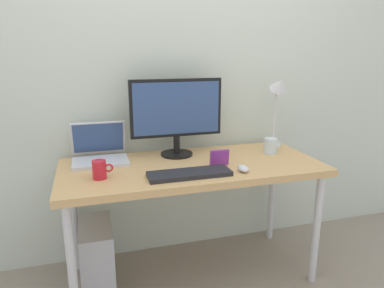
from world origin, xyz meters
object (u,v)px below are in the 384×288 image
at_px(mouse, 243,168).
at_px(glass_cup, 271,146).
at_px(desk, 192,174).
at_px(laptop, 100,151).
at_px(keyboard, 189,174).
at_px(monitor, 176,112).
at_px(computer_tower, 97,259).
at_px(desk_lamp, 278,96).
at_px(photo_frame, 219,158).
at_px(coffee_mug, 100,170).

height_order(mouse, glass_cup, glass_cup).
distance_m(desk, laptop, 0.57).
xyz_separation_m(laptop, keyboard, (0.44, -0.41, -0.05)).
distance_m(monitor, laptop, 0.51).
bearing_deg(mouse, glass_cup, 40.89).
relative_size(monitor, glass_cup, 4.84).
xyz_separation_m(mouse, glass_cup, (0.31, 0.27, 0.03)).
relative_size(mouse, computer_tower, 0.21).
height_order(monitor, glass_cup, monitor).
bearing_deg(desk_lamp, computer_tower, -170.89).
height_order(keyboard, glass_cup, glass_cup).
bearing_deg(desk_lamp, laptop, 179.10).
height_order(desk, keyboard, keyboard).
xyz_separation_m(monitor, computer_tower, (-0.53, -0.19, -0.79)).
xyz_separation_m(desk_lamp, computer_tower, (-1.22, -0.20, -0.87)).
distance_m(desk, photo_frame, 0.19).
relative_size(desk, desk_lamp, 3.08).
distance_m(glass_cup, photo_frame, 0.43).
bearing_deg(laptop, desk, -23.01).
bearing_deg(desk, monitor, 101.83).
distance_m(desk_lamp, computer_tower, 1.51).
height_order(coffee_mug, glass_cup, glass_cup).
height_order(laptop, mouse, laptop).
bearing_deg(desk, laptop, 156.99).
distance_m(mouse, photo_frame, 0.16).
relative_size(coffee_mug, photo_frame, 0.97).
distance_m(monitor, computer_tower, 0.97).
bearing_deg(keyboard, coffee_mug, 168.44).
bearing_deg(glass_cup, coffee_mug, -171.25).
bearing_deg(monitor, mouse, -55.91).
bearing_deg(keyboard, computer_tower, 158.97).
distance_m(desk, mouse, 0.32).
height_order(laptop, photo_frame, laptop).
distance_m(desk_lamp, coffee_mug, 1.24).
distance_m(coffee_mug, computer_tower, 0.58).
bearing_deg(coffee_mug, monitor, 31.43).
xyz_separation_m(monitor, keyboard, (-0.03, -0.39, -0.26)).
xyz_separation_m(glass_cup, computer_tower, (-1.11, -0.06, -0.57)).
height_order(photo_frame, computer_tower, photo_frame).
distance_m(glass_cup, computer_tower, 1.25).
relative_size(desk_lamp, keyboard, 1.10).
bearing_deg(laptop, mouse, -29.64).
height_order(glass_cup, photo_frame, glass_cup).
bearing_deg(desk, coffee_mug, -169.50).
xyz_separation_m(keyboard, coffee_mug, (-0.45, 0.09, 0.04)).
height_order(desk_lamp, computer_tower, desk_lamp).
xyz_separation_m(desk, coffee_mug, (-0.52, -0.10, 0.11)).
bearing_deg(mouse, computer_tower, 165.46).
xyz_separation_m(coffee_mug, computer_tower, (-0.05, 0.10, -0.57)).
bearing_deg(computer_tower, mouse, -14.54).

